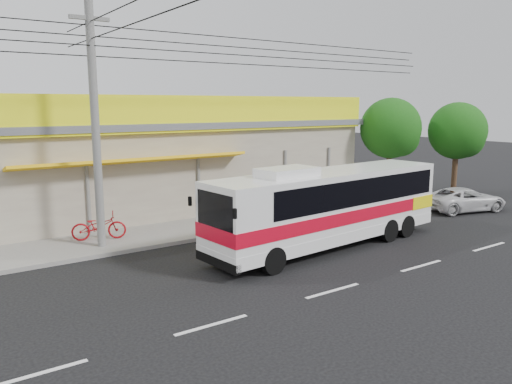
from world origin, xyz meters
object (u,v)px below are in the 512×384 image
at_px(motorbike_red, 99,226).
at_px(utility_pole, 91,39).
at_px(tree_near, 459,133).
at_px(white_car, 464,199).
at_px(coach_bus, 332,202).
at_px(tree_far, 393,130).

height_order(motorbike_red, utility_pole, utility_pole).
xyz_separation_m(motorbike_red, tree_near, (20.54, -1.57, 3.00)).
relative_size(motorbike_red, white_car, 0.48).
height_order(motorbike_red, white_car, motorbike_red).
height_order(motorbike_red, tree_near, tree_near).
distance_m(coach_bus, tree_near, 14.08).
relative_size(utility_pole, tree_far, 5.97).
distance_m(motorbike_red, white_car, 17.63).
xyz_separation_m(white_car, utility_pole, (-17.25, 3.51, 6.94)).
xyz_separation_m(utility_pole, tree_near, (20.73, -0.65, -3.85)).
height_order(motorbike_red, tree_far, tree_far).
relative_size(white_car, tree_near, 0.78).
xyz_separation_m(coach_bus, white_car, (9.93, 0.94, -1.12)).
distance_m(coach_bus, tree_far, 11.58).
distance_m(motorbike_red, tree_near, 20.82).
distance_m(utility_pole, tree_near, 21.10).
bearing_deg(motorbike_red, coach_bus, -108.42).
height_order(tree_near, tree_far, tree_far).
bearing_deg(utility_pole, tree_near, -1.80).
height_order(coach_bus, tree_near, tree_near).
xyz_separation_m(coach_bus, tree_far, (9.86, 5.68, 2.14)).
bearing_deg(coach_bus, white_car, 0.55).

